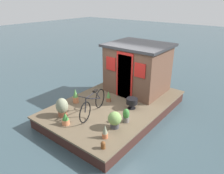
% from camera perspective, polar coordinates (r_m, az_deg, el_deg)
% --- Properties ---
extents(ground_plane, '(60.00, 60.00, 0.00)m').
position_cam_1_polar(ground_plane, '(8.09, 0.88, -6.99)').
color(ground_plane, '#384C54').
extents(houseboat_deck, '(5.19, 3.33, 0.44)m').
position_cam_1_polar(houseboat_deck, '(7.98, 0.89, -5.62)').
color(houseboat_deck, brown).
rests_on(houseboat_deck, ground_plane).
extents(houseboat_cabin, '(2.04, 2.37, 1.95)m').
position_cam_1_polar(houseboat_cabin, '(8.64, 6.94, 5.21)').
color(houseboat_cabin, brown).
rests_on(houseboat_cabin, houseboat_deck).
extents(bicycle, '(1.68, 0.61, 0.82)m').
position_cam_1_polar(bicycle, '(7.00, -5.15, -4.55)').
color(bicycle, black).
rests_on(bicycle, houseboat_deck).
extents(potted_plant_sage, '(0.17, 0.17, 0.42)m').
position_cam_1_polar(potted_plant_sage, '(5.95, -1.91, -11.98)').
color(potted_plant_sage, '#B2603D').
rests_on(potted_plant_sage, houseboat_deck).
extents(potted_plant_mint, '(0.17, 0.17, 0.42)m').
position_cam_1_polar(potted_plant_mint, '(7.89, -0.95, -2.58)').
color(potted_plant_mint, '#935138').
rests_on(potted_plant_mint, houseboat_deck).
extents(potted_plant_lavender, '(0.23, 0.23, 0.40)m').
position_cam_1_polar(potted_plant_lavender, '(6.67, -12.47, -8.43)').
color(potted_plant_lavender, '#C6754C').
rests_on(potted_plant_lavender, houseboat_deck).
extents(potted_plant_ivy, '(0.21, 0.21, 0.46)m').
position_cam_1_polar(potted_plant_ivy, '(6.65, 3.82, -7.72)').
color(potted_plant_ivy, slate).
rests_on(potted_plant_ivy, houseboat_deck).
extents(potted_plant_basil, '(0.21, 0.21, 0.55)m').
position_cam_1_polar(potted_plant_basil, '(7.89, -9.84, -2.45)').
color(potted_plant_basil, '#C6754C').
rests_on(potted_plant_basil, houseboat_deck).
extents(potted_plant_geranium, '(0.40, 0.40, 0.63)m').
position_cam_1_polar(potted_plant_geranium, '(7.09, -13.35, -5.29)').
color(potted_plant_geranium, '#935138').
rests_on(potted_plant_geranium, houseboat_deck).
extents(potted_plant_thyme, '(0.41, 0.41, 0.52)m').
position_cam_1_polar(potted_plant_thyme, '(6.32, 0.72, -8.75)').
color(potted_plant_thyme, '#38383D').
rests_on(potted_plant_thyme, houseboat_deck).
extents(charcoal_grill, '(0.40, 0.40, 0.38)m').
position_cam_1_polar(charcoal_grill, '(7.41, 5.41, -3.91)').
color(charcoal_grill, black).
rests_on(charcoal_grill, houseboat_deck).
extents(mooring_bollard, '(0.13, 0.13, 0.21)m').
position_cam_1_polar(mooring_bollard, '(5.65, -2.43, -15.35)').
color(mooring_bollard, brown).
rests_on(mooring_bollard, houseboat_deck).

